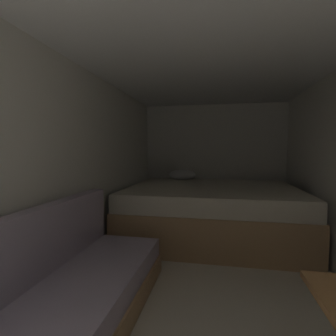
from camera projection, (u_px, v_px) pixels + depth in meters
name	position (u px, v px, depth m)	size (l,w,h in m)	color
ground_plane	(207.00, 288.00, 2.29)	(6.85, 6.85, 0.00)	beige
wall_back	(214.00, 162.00, 4.62)	(2.54, 0.05, 2.02)	silver
wall_left	(76.00, 172.00, 2.46)	(0.05, 4.85, 2.02)	silver
ceiling_slab	(209.00, 50.00, 2.15)	(2.54, 4.85, 0.05)	white
bed	(211.00, 211.00, 3.67)	(2.32, 1.90, 0.89)	tan
sofa_left	(57.00, 306.00, 1.62)	(0.73, 2.21, 0.82)	tan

